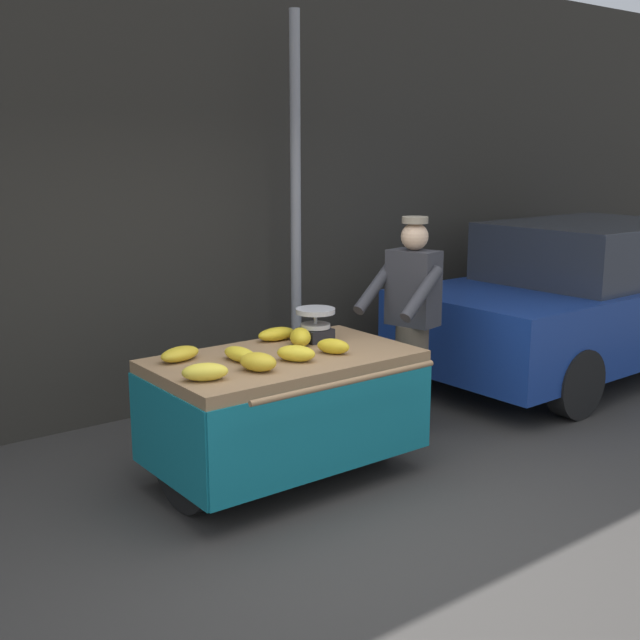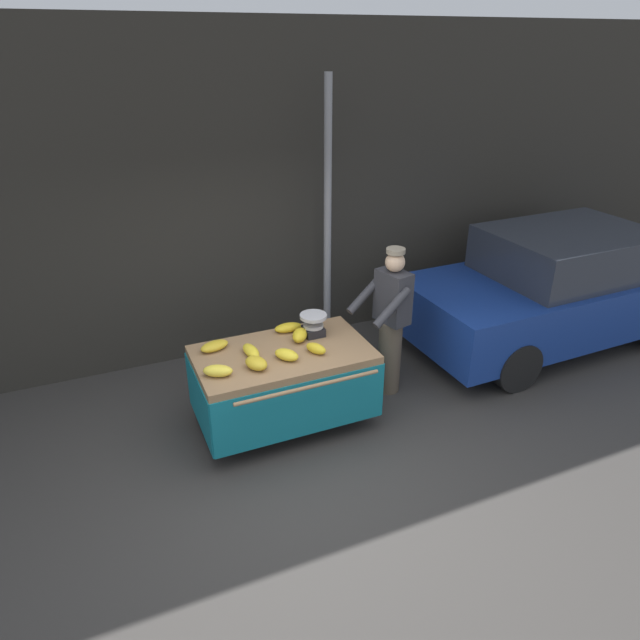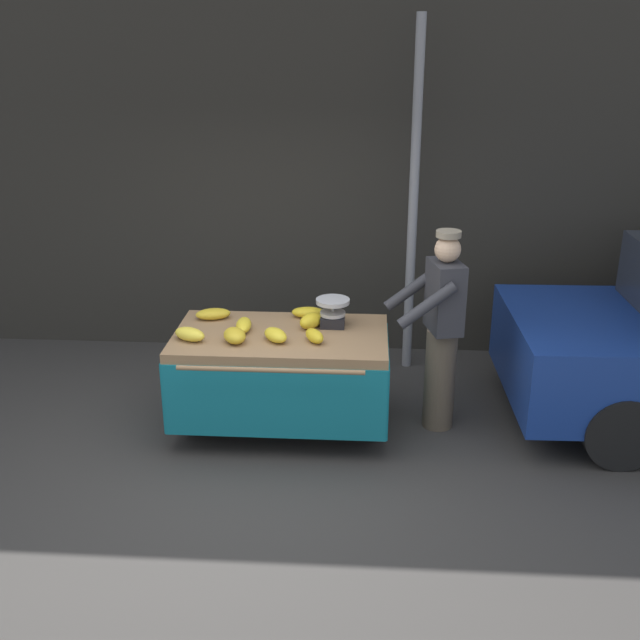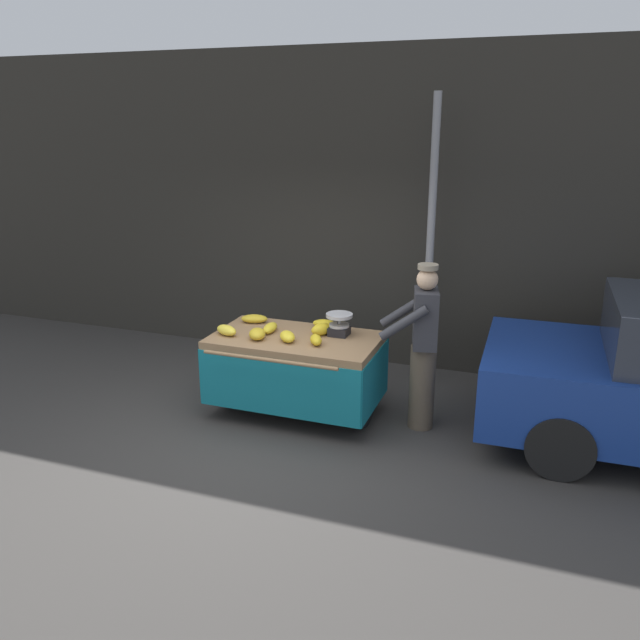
% 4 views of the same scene
% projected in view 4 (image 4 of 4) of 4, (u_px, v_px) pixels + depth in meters
% --- Properties ---
extents(ground_plane, '(60.00, 60.00, 0.00)m').
position_uv_depth(ground_plane, '(250.00, 448.00, 6.25)').
color(ground_plane, '#383533').
extents(back_wall, '(16.00, 0.24, 3.90)m').
position_uv_depth(back_wall, '(342.00, 209.00, 8.22)').
color(back_wall, '#2D2B26').
rests_on(back_wall, ground).
extents(street_pole, '(0.09, 0.09, 3.34)m').
position_uv_depth(street_pole, '(430.00, 245.00, 7.41)').
color(street_pole, gray).
rests_on(street_pole, ground).
extents(banana_cart, '(1.76, 1.21, 0.88)m').
position_uv_depth(banana_cart, '(296.00, 358.00, 6.81)').
color(banana_cart, '#93704C').
rests_on(banana_cart, ground).
extents(weighing_scale, '(0.28, 0.28, 0.24)m').
position_uv_depth(weighing_scale, '(339.00, 324.00, 6.75)').
color(weighing_scale, black).
rests_on(weighing_scale, banana_cart).
extents(banana_bunch_0, '(0.15, 0.30, 0.09)m').
position_uv_depth(banana_bunch_0, '(270.00, 328.00, 6.87)').
color(banana_bunch_0, yellow).
rests_on(banana_bunch_0, banana_cart).
extents(banana_bunch_1, '(0.25, 0.28, 0.13)m').
position_uv_depth(banana_bunch_1, '(322.00, 329.00, 6.77)').
color(banana_bunch_1, gold).
rests_on(banana_bunch_1, banana_cart).
extents(banana_bunch_2, '(0.25, 0.29, 0.12)m').
position_uv_depth(banana_bunch_2, '(257.00, 334.00, 6.64)').
color(banana_bunch_2, gold).
rests_on(banana_bunch_2, banana_cart).
extents(banana_bunch_3, '(0.21, 0.25, 0.10)m').
position_uv_depth(banana_bunch_3, '(316.00, 340.00, 6.48)').
color(banana_bunch_3, gold).
rests_on(banana_bunch_3, banana_cart).
extents(banana_bunch_4, '(0.32, 0.23, 0.09)m').
position_uv_depth(banana_bunch_4, '(254.00, 319.00, 7.19)').
color(banana_bunch_4, gold).
rests_on(banana_bunch_4, banana_cart).
extents(banana_bunch_5, '(0.30, 0.15, 0.09)m').
position_uv_depth(banana_bunch_5, '(326.00, 324.00, 7.00)').
color(banana_bunch_5, gold).
rests_on(banana_bunch_5, banana_cart).
extents(banana_bunch_6, '(0.27, 0.29, 0.10)m').
position_uv_depth(banana_bunch_6, '(287.00, 336.00, 6.58)').
color(banana_bunch_6, yellow).
rests_on(banana_bunch_6, banana_cart).
extents(banana_bunch_7, '(0.31, 0.25, 0.11)m').
position_uv_depth(banana_bunch_7, '(227.00, 330.00, 6.78)').
color(banana_bunch_7, yellow).
rests_on(banana_bunch_7, banana_cart).
extents(vendor_person, '(0.65, 0.61, 1.71)m').
position_uv_depth(vendor_person, '(423.00, 347.00, 6.45)').
color(vendor_person, brown).
rests_on(vendor_person, ground).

